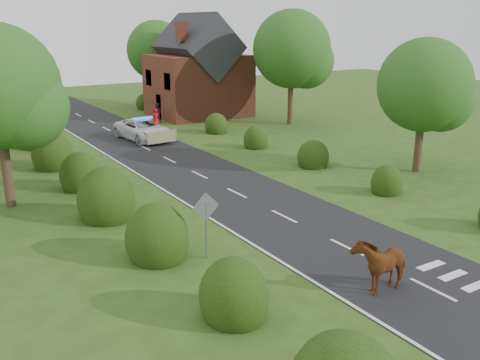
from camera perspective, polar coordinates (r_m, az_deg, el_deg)
ground at (r=21.02m, az=11.30°, el=-7.08°), size 120.00×120.00×0.00m
road at (r=32.89m, az=-6.80°, el=1.76°), size 6.00×70.00×0.02m
road_markings at (r=30.42m, az=-7.83°, el=0.54°), size 4.96×70.00×0.01m
hedgerow_left at (r=27.51m, az=-16.14°, el=-0.11°), size 2.75×50.41×3.00m
hedgerow_right at (r=33.02m, az=6.46°, el=2.81°), size 2.10×45.78×2.10m
tree_left_a at (r=26.12m, az=-23.93°, el=8.59°), size 5.74×5.60×8.38m
tree_right_a at (r=31.82m, az=19.48°, el=9.14°), size 5.33×5.20×7.56m
tree_right_b at (r=45.27m, az=5.95°, el=13.39°), size 6.56×6.40×9.40m
tree_right_c at (r=56.54m, az=-8.57°, el=13.29°), size 6.15×6.00×8.58m
road_sign at (r=19.15m, az=-3.63°, el=-3.83°), size 1.06×0.08×2.53m
house at (r=49.69m, az=-4.51°, el=11.21°), size 8.00×7.40×9.17m
cow at (r=17.96m, az=14.69°, el=-8.90°), size 2.23×1.32×1.51m
police_van at (r=39.86m, az=-10.29°, el=5.32°), size 3.02×5.74×1.68m
pedestrian_red at (r=43.40m, az=-8.99°, el=6.40°), size 0.67×0.48×1.72m
pedestrian_purple at (r=46.93m, az=-8.82°, el=7.13°), size 1.03×1.00×1.67m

